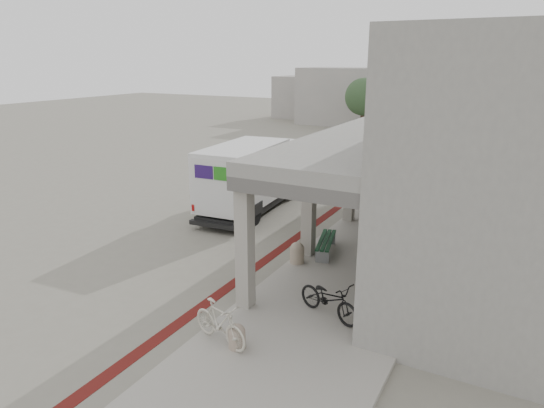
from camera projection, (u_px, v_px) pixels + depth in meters
The scene contains 14 objects.
ground at pixel (246, 250), 16.70m from camera, with size 120.00×120.00×0.00m, color slate.
bike_lane_stripe at pixel (297, 237), 17.93m from camera, with size 0.35×40.00×0.01m, color #531310.
sidewalk at pixel (358, 272), 14.88m from camera, with size 4.40×28.00×0.12m, color gray.
transit_building at pixel (485, 149), 16.44m from camera, with size 7.60×17.00×7.00m.
distant_backdrop at pixel (409, 97), 47.52m from camera, with size 28.00×10.00×6.50m.
tree_left at pixel (363, 97), 41.69m from camera, with size 3.20×3.20×4.80m.
tree_mid at pixel (452, 98), 40.22m from camera, with size 3.20×3.20×4.80m.
fedex_truck at pixel (253, 174), 20.80m from camera, with size 2.64×7.08×2.96m.
bench at pixel (326, 243), 16.10m from camera, with size 0.92×2.07×0.48m.
bollard_near at pixel (237, 336), 10.80m from camera, with size 0.38×0.38×0.58m.
bollard_far at pixel (297, 252), 15.32m from camera, with size 0.45×0.45×0.68m.
utility_cabinet at pixel (371, 255), 14.84m from camera, with size 0.40×0.53×0.89m, color slate.
bicycle_black at pixel (329, 299), 12.05m from camera, with size 0.65×1.87×0.98m, color black.
bicycle_cream at pixel (220, 323), 10.92m from camera, with size 0.48×1.69×1.01m, color beige.
Camera 1 is at (8.10, -13.28, 6.34)m, focal length 32.00 mm.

